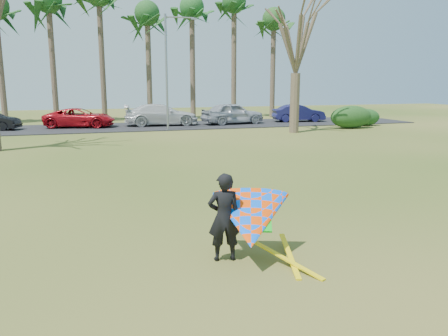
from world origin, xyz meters
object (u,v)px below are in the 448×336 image
object	(u,v)px
streetlight	(169,67)
kite_flyer	(248,219)
car_5	(299,113)
car_3	(161,115)
bare_tree_right	(297,33)
car_2	(80,118)
car_4	(232,113)

from	to	relation	value
streetlight	kite_flyer	size ratio (longest dim) A/B	3.35
car_5	streetlight	bearing A→B (deg)	114.00
kite_flyer	car_5	bearing A→B (deg)	61.40
car_3	bare_tree_right	bearing A→B (deg)	-128.36
bare_tree_right	kite_flyer	world-z (taller)	bare_tree_right
streetlight	car_5	distance (m)	12.69
car_2	car_5	xyz separation A→B (m)	(17.95, -0.44, 0.01)
bare_tree_right	streetlight	size ratio (longest dim) A/B	1.15
streetlight	car_5	world-z (taller)	streetlight
bare_tree_right	kite_flyer	size ratio (longest dim) A/B	3.86
bare_tree_right	car_2	xyz separation A→B (m)	(-14.03, 7.51, -5.79)
streetlight	car_3	size ratio (longest dim) A/B	1.40
car_2	car_3	distance (m)	6.11
car_4	kite_flyer	xyz separation A→B (m)	(-8.47, -26.40, -0.07)
bare_tree_right	streetlight	bearing A→B (deg)	152.97
car_4	car_5	distance (m)	6.13
streetlight	car_4	size ratio (longest dim) A/B	1.58
car_2	bare_tree_right	bearing A→B (deg)	-105.26
car_3	car_5	world-z (taller)	car_3
car_3	car_4	world-z (taller)	car_4
car_5	car_2	bearing A→B (deg)	97.95
streetlight	car_5	xyz separation A→B (m)	(11.75, 3.07, -3.68)
streetlight	bare_tree_right	bearing A→B (deg)	-27.03
car_4	car_5	size ratio (longest dim) A/B	1.15
streetlight	car_4	distance (m)	7.19
streetlight	car_3	xyz separation A→B (m)	(-0.09, 3.17, -3.57)
car_4	kite_flyer	world-z (taller)	kite_flyer
car_3	car_4	bearing A→B (deg)	-90.78
car_5	kite_flyer	xyz separation A→B (m)	(-14.59, -26.76, 0.06)
car_2	car_4	distance (m)	11.85
car_5	kite_flyer	distance (m)	30.48
kite_flyer	streetlight	bearing A→B (deg)	83.17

